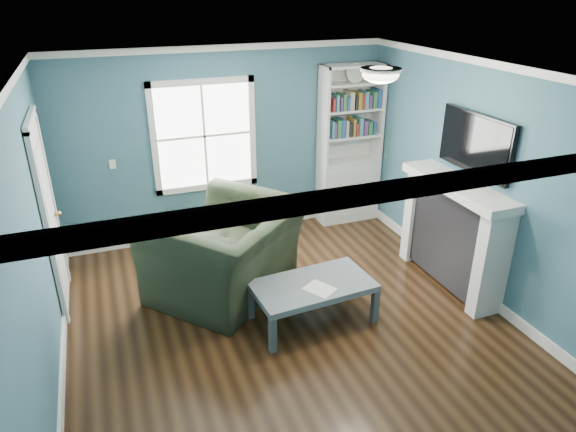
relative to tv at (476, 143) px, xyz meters
name	(u,v)px	position (x,y,z in m)	size (l,w,h in m)	color
floor	(292,328)	(-2.20, -0.20, -1.72)	(5.00, 5.00, 0.00)	black
room_walls	(293,188)	(-2.20, -0.20, -0.14)	(5.00, 5.00, 5.00)	#325E6F
trim	(293,222)	(-2.20, -0.20, -0.49)	(4.50, 5.00, 2.60)	white
window	(204,136)	(-2.50, 2.29, -0.27)	(1.40, 0.06, 1.50)	white
bookshelf	(349,161)	(-0.43, 2.10, -0.80)	(0.90, 0.35, 2.31)	silver
fireplace	(453,235)	(-0.12, 0.00, -1.09)	(0.44, 1.58, 1.30)	black
tv	(476,143)	(0.00, 0.00, 0.00)	(0.06, 1.10, 0.65)	black
door	(49,215)	(-4.42, 1.20, -0.65)	(0.12, 0.98, 2.17)	silver
ceiling_fixture	(381,74)	(-1.30, -0.10, 0.82)	(0.38, 0.38, 0.15)	white
light_switch	(113,164)	(-3.70, 2.28, -0.52)	(0.08, 0.01, 0.12)	white
recliner	(226,237)	(-2.63, 0.75, -1.03)	(1.59, 1.04, 1.39)	black
coffee_table	(313,288)	(-1.94, -0.13, -1.33)	(1.29, 0.77, 0.45)	#444D52
paper_sheet	(320,289)	(-1.92, -0.25, -1.27)	(0.23, 0.30, 0.00)	white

